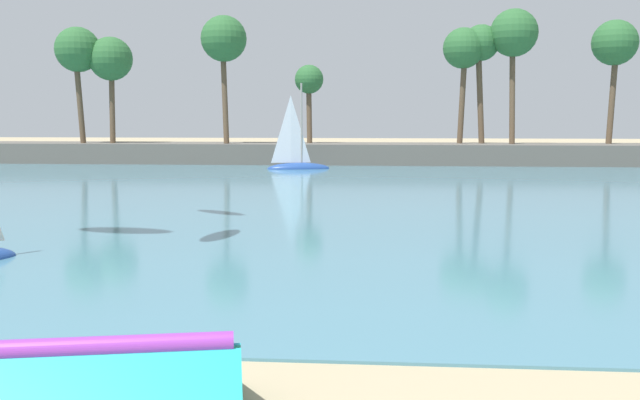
{
  "coord_description": "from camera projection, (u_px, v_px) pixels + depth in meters",
  "views": [
    {
      "loc": [
        2.25,
        -5.63,
        4.21
      ],
      "look_at": [
        0.88,
        11.03,
        2.25
      ],
      "focal_mm": 40.51,
      "sensor_mm": 36.0,
      "label": 1
    }
  ],
  "objects": [
    {
      "name": "sea",
      "position": [
        351.0,
        168.0,
        57.5
      ],
      "size": [
        220.0,
        91.09,
        0.06
      ],
      "primitive_type": "cube",
      "color": "teal",
      "rests_on": "ground"
    },
    {
      "name": "palm_headland",
      "position": [
        366.0,
        120.0,
        62.42
      ],
      "size": [
        102.62,
        6.4,
        13.18
      ],
      "color": "#605B54",
      "rests_on": "ground"
    },
    {
      "name": "sailboat_mid_bay",
      "position": [
        297.0,
        161.0,
        56.41
      ],
      "size": [
        5.14,
        2.63,
        7.14
      ],
      "color": "#234793",
      "rests_on": "sea"
    },
    {
      "name": "folded_kite",
      "position": [
        93.0,
        369.0,
        9.75
      ],
      "size": [
        4.44,
        3.4,
        1.19
      ],
      "color": "#1EADB2",
      "rests_on": "ground"
    }
  ]
}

